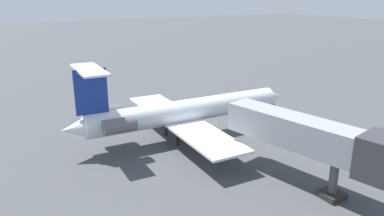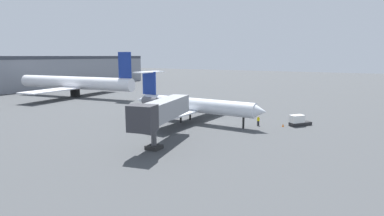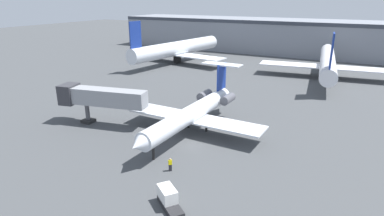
% 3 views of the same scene
% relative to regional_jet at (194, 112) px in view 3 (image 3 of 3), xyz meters
% --- Properties ---
extents(ground_plane, '(400.00, 400.00, 0.10)m').
position_rel_regional_jet_xyz_m(ground_plane, '(1.25, -4.20, -3.30)').
color(ground_plane, '#424447').
extents(regional_jet, '(22.04, 27.26, 8.99)m').
position_rel_regional_jet_xyz_m(regional_jet, '(0.00, 0.00, 0.00)').
color(regional_jet, silver).
rests_on(regional_jet, ground_plane).
extents(jet_bridge, '(14.91, 6.00, 6.28)m').
position_rel_regional_jet_xyz_m(jet_bridge, '(-15.28, -4.38, 1.32)').
color(jet_bridge, gray).
rests_on(jet_bridge, ground_plane).
extents(ground_crew_marshaller, '(0.45, 0.47, 1.69)m').
position_rel_regional_jet_xyz_m(ground_crew_marshaller, '(3.15, -11.90, -2.40)').
color(ground_crew_marshaller, black).
rests_on(ground_crew_marshaller, ground_plane).
extents(baggage_tug_lead, '(4.05, 3.51, 1.90)m').
position_rel_regional_jet_xyz_m(baggage_tug_lead, '(6.75, -17.92, -2.42)').
color(baggage_tug_lead, '#262628').
rests_on(baggage_tug_lead, ground_plane).
extents(traffic_cone_near, '(0.36, 0.36, 0.55)m').
position_rel_regional_jet_xyz_m(traffic_cone_near, '(4.48, -15.88, -2.98)').
color(traffic_cone_near, orange).
rests_on(traffic_cone_near, ground_plane).
extents(terminal_building, '(143.67, 21.13, 11.97)m').
position_rel_regional_jet_xyz_m(terminal_building, '(1.25, 82.89, 2.75)').
color(terminal_building, gray).
rests_on(terminal_building, ground_plane).
extents(parked_airliner_west_end, '(33.04, 38.92, 13.73)m').
position_rel_regional_jet_xyz_m(parked_airliner_west_end, '(-30.77, 46.27, 1.21)').
color(parked_airliner_west_end, silver).
rests_on(parked_airliner_west_end, ground_plane).
extents(parked_airliner_west_mid, '(34.05, 40.10, 13.06)m').
position_rel_regional_jet_xyz_m(parked_airliner_west_mid, '(13.13, 47.38, 0.87)').
color(parked_airliner_west_mid, white).
rests_on(parked_airliner_west_mid, ground_plane).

